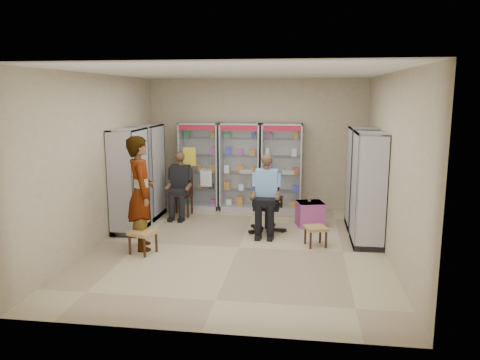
# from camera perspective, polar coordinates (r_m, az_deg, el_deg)

# --- Properties ---
(floor) EXTENTS (6.00, 6.00, 0.00)m
(floor) POSITION_cam_1_polar(r_m,az_deg,el_deg) (8.29, -0.17, -8.22)
(floor) COLOR tan
(floor) RESTS_ON ground
(room_shell) EXTENTS (5.02, 6.02, 3.01)m
(room_shell) POSITION_cam_1_polar(r_m,az_deg,el_deg) (7.88, -0.18, 5.47)
(room_shell) COLOR #C1AE8F
(room_shell) RESTS_ON ground
(cabinet_back_left) EXTENTS (0.90, 0.50, 2.00)m
(cabinet_back_left) POSITION_cam_1_polar(r_m,az_deg,el_deg) (10.90, -4.93, 1.71)
(cabinet_back_left) COLOR #B9BDC1
(cabinet_back_left) RESTS_ON floor
(cabinet_back_mid) EXTENTS (0.90, 0.50, 2.00)m
(cabinet_back_mid) POSITION_cam_1_polar(r_m,az_deg,el_deg) (10.73, 0.03, 1.61)
(cabinet_back_mid) COLOR silver
(cabinet_back_mid) RESTS_ON floor
(cabinet_back_right) EXTENTS (0.90, 0.50, 2.00)m
(cabinet_back_right) POSITION_cam_1_polar(r_m,az_deg,el_deg) (10.64, 5.10, 1.50)
(cabinet_back_right) COLOR #9EA0A5
(cabinet_back_right) RESTS_ON floor
(cabinet_right_far) EXTENTS (0.90, 0.50, 2.00)m
(cabinet_right_far) POSITION_cam_1_polar(r_m,az_deg,el_deg) (9.58, 14.54, 0.19)
(cabinet_right_far) COLOR #A9ABB0
(cabinet_right_far) RESTS_ON floor
(cabinet_right_near) EXTENTS (0.90, 0.50, 2.00)m
(cabinet_right_near) POSITION_cam_1_polar(r_m,az_deg,el_deg) (8.51, 15.36, -1.12)
(cabinet_right_near) COLOR #B5B8BD
(cabinet_right_near) RESTS_ON floor
(cabinet_left_far) EXTENTS (0.90, 0.50, 2.00)m
(cabinet_left_far) POSITION_cam_1_polar(r_m,az_deg,el_deg) (10.27, -11.15, 1.01)
(cabinet_left_far) COLOR silver
(cabinet_left_far) RESTS_ON floor
(cabinet_left_near) EXTENTS (0.90, 0.50, 2.00)m
(cabinet_left_near) POSITION_cam_1_polar(r_m,az_deg,el_deg) (9.25, -13.35, -0.11)
(cabinet_left_near) COLOR #A3A5AA
(cabinet_left_near) RESTS_ON floor
(wooden_chair) EXTENTS (0.42, 0.42, 0.94)m
(wooden_chair) POSITION_cam_1_polar(r_m,az_deg,el_deg) (10.36, -7.12, -1.78)
(wooden_chair) COLOR black
(wooden_chair) RESTS_ON floor
(seated_customer) EXTENTS (0.44, 0.60, 1.34)m
(seated_customer) POSITION_cam_1_polar(r_m,az_deg,el_deg) (10.27, -7.22, -0.74)
(seated_customer) COLOR black
(seated_customer) RESTS_ON floor
(office_chair) EXTENTS (0.62, 0.62, 1.13)m
(office_chair) POSITION_cam_1_polar(r_m,az_deg,el_deg) (9.06, 3.28, -2.87)
(office_chair) COLOR black
(office_chair) RESTS_ON floor
(seated_shopkeeper) EXTENTS (0.48, 0.66, 1.44)m
(seated_shopkeeper) POSITION_cam_1_polar(r_m,az_deg,el_deg) (8.97, 3.26, -1.99)
(seated_shopkeeper) COLOR #689BCF
(seated_shopkeeper) RESTS_ON floor
(pink_trunk) EXTENTS (0.62, 0.60, 0.49)m
(pink_trunk) POSITION_cam_1_polar(r_m,az_deg,el_deg) (9.64, 8.52, -4.10)
(pink_trunk) COLOR #BC4B90
(pink_trunk) RESTS_ON floor
(tea_glass) EXTENTS (0.07, 0.07, 0.09)m
(tea_glass) POSITION_cam_1_polar(r_m,az_deg,el_deg) (9.62, 8.47, -2.35)
(tea_glass) COLOR #561B07
(tea_glass) RESTS_ON pink_trunk
(woven_stool_a) EXTENTS (0.45, 0.45, 0.35)m
(woven_stool_a) POSITION_cam_1_polar(r_m,az_deg,el_deg) (8.42, 9.19, -6.78)
(woven_stool_a) COLOR #B08C4A
(woven_stool_a) RESTS_ON floor
(woven_stool_b) EXTENTS (0.50, 0.50, 0.39)m
(woven_stool_b) POSITION_cam_1_polar(r_m,az_deg,el_deg) (8.11, -11.73, -7.41)
(woven_stool_b) COLOR #A68646
(woven_stool_b) RESTS_ON floor
(standing_man) EXTENTS (0.72, 0.84, 1.96)m
(standing_man) POSITION_cam_1_polar(r_m,az_deg,el_deg) (8.19, -11.97, -1.56)
(standing_man) COLOR gray
(standing_man) RESTS_ON floor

